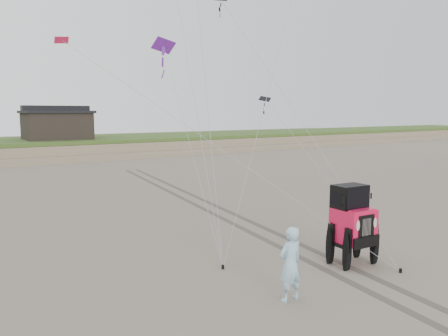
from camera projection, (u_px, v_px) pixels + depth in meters
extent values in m
plane|color=#6B6054|center=(300.00, 266.00, 12.62)|extent=(160.00, 160.00, 0.00)
cube|color=#7A6B54|center=(35.00, 150.00, 43.79)|extent=(160.00, 12.00, 1.40)
cube|color=#2D4719|center=(34.00, 141.00, 43.69)|extent=(160.00, 12.00, 0.35)
cube|color=#7A6B54|center=(50.00, 160.00, 38.50)|extent=(160.00, 3.50, 0.50)
cube|color=black|center=(57.00, 126.00, 43.78)|extent=(6.00, 5.00, 2.60)
cube|color=black|center=(56.00, 112.00, 43.60)|extent=(6.40, 5.40, 0.25)
cube|color=black|center=(56.00, 108.00, 43.55)|extent=(6.40, 1.20, 0.50)
imported|color=#90C6DF|center=(290.00, 264.00, 10.23)|extent=(0.66, 0.43, 1.79)
cube|color=#681C9A|center=(164.00, 45.00, 22.33)|extent=(1.32, 0.71, 0.76)
cube|color=black|center=(265.00, 99.00, 18.84)|extent=(0.51, 0.51, 0.28)
cube|color=#DA1B4B|center=(61.00, 40.00, 15.56)|extent=(0.51, 0.28, 0.25)
cylinder|color=black|center=(223.00, 267.00, 12.40)|extent=(0.08, 0.08, 0.12)
cylinder|color=black|center=(401.00, 271.00, 12.12)|extent=(0.08, 0.08, 0.12)
cube|color=#4C443D|center=(204.00, 209.00, 20.09)|extent=(4.42, 29.74, 0.01)
cube|color=#4C443D|center=(218.00, 207.00, 20.53)|extent=(4.42, 29.74, 0.01)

